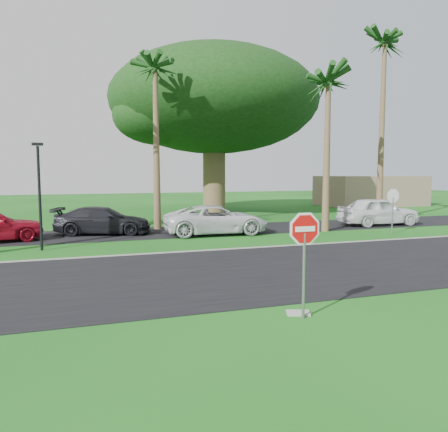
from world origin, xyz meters
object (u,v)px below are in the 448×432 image
stop_sign_near (304,243)px  stop_sign_far (393,202)px  car_dark (103,221)px  car_minivan (216,220)px  car_pickup (378,211)px

stop_sign_near → stop_sign_far: bearing=43.7°
stop_sign_near → car_dark: bearing=103.2°
car_dark → car_minivan: 6.19m
car_minivan → car_pickup: bearing=-84.3°
stop_sign_far → car_dark: 15.96m
stop_sign_far → car_minivan: size_ratio=0.46×
car_minivan → car_pickup: 11.10m
stop_sign_far → car_minivan: bearing=-16.7°
car_dark → car_minivan: car_minivan is taller
car_dark → car_pickup: size_ratio=0.99×
stop_sign_near → car_pickup: 19.64m
car_dark → car_minivan: (5.88, -1.95, 0.04)m
car_dark → car_minivan: size_ratio=0.91×
stop_sign_near → car_pickup: stop_sign_near is taller
car_dark → car_pickup: bearing=-80.3°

